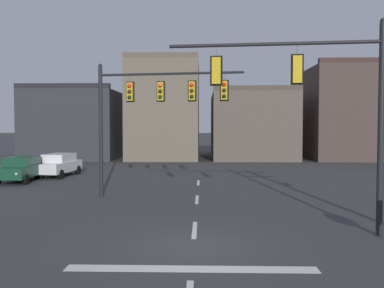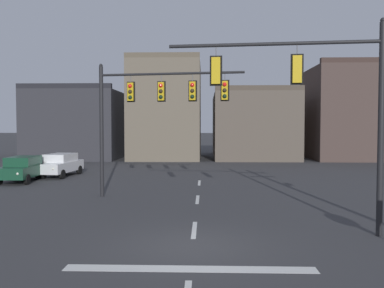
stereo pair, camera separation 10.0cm
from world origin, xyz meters
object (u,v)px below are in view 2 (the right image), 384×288
Objects in this scene: signal_mast_far_side at (149,103)px; car_lot_middle at (23,168)px; car_lot_nearside at (60,164)px; signal_mast_near_side at (318,93)px.

signal_mast_far_side is 1.61× the size of car_lot_middle.
signal_mast_far_side reaches higher than car_lot_nearside.
signal_mast_near_side is 20.52m from car_lot_middle.
signal_mast_near_side reaches higher than signal_mast_far_side.
car_lot_nearside is (-14.15, 15.62, -3.84)m from signal_mast_near_side.
car_lot_nearside is at bearing 63.14° from car_lot_middle.
signal_mast_near_side is 0.98× the size of signal_mast_far_side.
signal_mast_near_side is 21.42m from car_lot_nearside.
signal_mast_near_side reaches higher than car_lot_nearside.
signal_mast_near_side is at bearing -39.28° from car_lot_middle.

